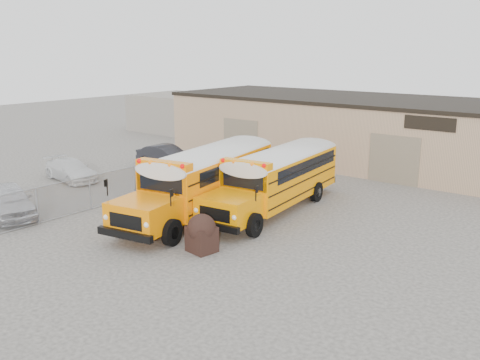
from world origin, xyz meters
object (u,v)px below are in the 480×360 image
Objects in this scene: school_bus_right at (327,154)px; car_white at (71,170)px; car_silver at (9,201)px; school_bus_left at (264,153)px; tarp_bundle at (202,232)px; car_dark at (166,156)px.

school_bus_right reaches higher than car_white.
school_bus_right reaches higher than car_silver.
car_white is (-12.93, -9.54, -1.15)m from school_bus_right.
school_bus_left is 2.57× the size of car_white.
school_bus_left is at bearing 113.76° from tarp_bundle.
car_silver is (-8.83, -15.90, -1.00)m from school_bus_right.
school_bus_right reaches higher than car_dark.
car_white is at bearing 49.73° from car_silver.
school_bus_left reaches higher than car_dark.
school_bus_right is at bearing 97.79° from tarp_bundle.
tarp_bundle reaches higher than car_dark.
car_silver is 1.05× the size of car_dark.
tarp_bundle is at bearing -66.24° from school_bus_left.
school_bus_left reaches higher than school_bus_right.
school_bus_left is 12.25m from car_white.
school_bus_right is (2.95, 2.56, -0.11)m from school_bus_left.
car_white is (-14.77, 3.90, -0.17)m from tarp_bundle.
tarp_bundle is at bearing -132.05° from car_dark.
car_silver reaches higher than car_white.
school_bus_left is at bearing -139.06° from school_bus_right.
school_bus_left reaches higher than car_silver.
car_white is (-9.98, -6.98, -1.26)m from school_bus_left.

